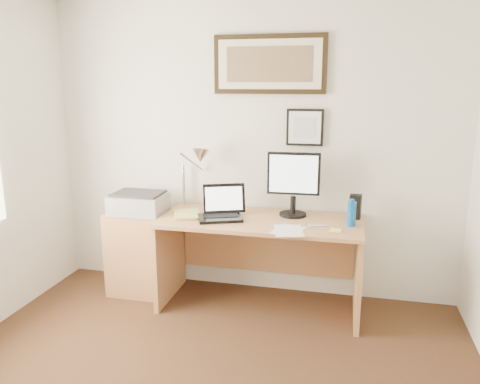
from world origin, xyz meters
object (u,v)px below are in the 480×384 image
(lcd_monitor, at_px, (293,181))
(side_cabinet, at_px, (140,252))
(laptop, at_px, (222,211))
(printer, at_px, (139,203))
(book, at_px, (175,215))
(water_bottle, at_px, (351,214))
(desk, at_px, (262,244))

(lcd_monitor, bearing_deg, side_cabinet, -175.64)
(laptop, bearing_deg, printer, 176.24)
(book, relative_size, printer, 0.65)
(laptop, bearing_deg, book, -173.00)
(water_bottle, relative_size, laptop, 0.46)
(side_cabinet, xyz_separation_m, printer, (0.03, -0.04, 0.45))
(book, bearing_deg, side_cabinet, 160.76)
(desk, height_order, lcd_monitor, lcd_monitor)
(desk, bearing_deg, laptop, -158.55)
(desk, bearing_deg, lcd_monitor, 15.03)
(water_bottle, relative_size, lcd_monitor, 0.36)
(side_cabinet, relative_size, desk, 0.46)
(water_bottle, relative_size, book, 0.66)
(laptop, bearing_deg, desk, 21.45)
(laptop, xyz_separation_m, printer, (-0.74, 0.05, 0.01))
(water_bottle, height_order, book, water_bottle)
(laptop, height_order, printer, laptop)
(water_bottle, height_order, lcd_monitor, lcd_monitor)
(lcd_monitor, relative_size, printer, 1.18)
(book, height_order, desk, book)
(book, distance_m, lcd_monitor, 1.00)
(desk, xyz_separation_m, lcd_monitor, (0.24, 0.06, 0.53))
(side_cabinet, height_order, book, book)
(laptop, bearing_deg, water_bottle, 0.61)
(book, bearing_deg, printer, 164.95)
(water_bottle, bearing_deg, lcd_monitor, 159.30)
(water_bottle, xyz_separation_m, printer, (-1.75, 0.04, -0.03))
(water_bottle, distance_m, desk, 0.78)
(book, bearing_deg, lcd_monitor, 14.02)
(side_cabinet, bearing_deg, desk, 1.89)
(book, height_order, printer, printer)
(book, distance_m, printer, 0.37)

